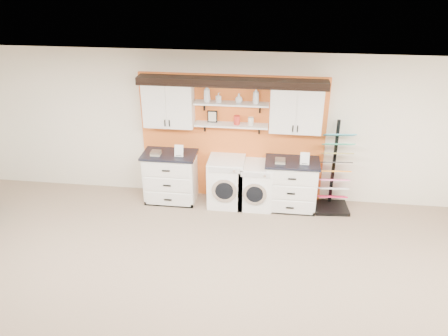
# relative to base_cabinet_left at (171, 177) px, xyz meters

# --- Properties ---
(ceiling) EXTENTS (10.00, 10.00, 0.00)m
(ceiling) POSITION_rel_base_cabinet_left_xyz_m (1.13, -3.64, 2.31)
(ceiling) COLOR white
(ceiling) RESTS_ON wall_back
(wall_back) EXTENTS (10.00, 0.00, 10.00)m
(wall_back) POSITION_rel_base_cabinet_left_xyz_m (1.13, 0.36, 0.91)
(wall_back) COLOR #F0E6D0
(wall_back) RESTS_ON floor
(accent_panel) EXTENTS (3.40, 0.07, 2.40)m
(accent_panel) POSITION_rel_base_cabinet_left_xyz_m (1.13, 0.32, 0.71)
(accent_panel) COLOR orange
(accent_panel) RESTS_ON wall_back
(upper_cabinet_left) EXTENTS (0.90, 0.35, 0.84)m
(upper_cabinet_left) POSITION_rel_base_cabinet_left_xyz_m (-0.00, 0.15, 1.39)
(upper_cabinet_left) COLOR white
(upper_cabinet_left) RESTS_ON wall_back
(upper_cabinet_right) EXTENTS (0.90, 0.35, 0.84)m
(upper_cabinet_right) POSITION_rel_base_cabinet_left_xyz_m (2.26, 0.15, 1.39)
(upper_cabinet_right) COLOR white
(upper_cabinet_right) RESTS_ON wall_back
(shelf_lower) EXTENTS (1.32, 0.28, 0.03)m
(shelf_lower) POSITION_rel_base_cabinet_left_xyz_m (1.13, 0.16, 1.04)
(shelf_lower) COLOR white
(shelf_lower) RESTS_ON wall_back
(shelf_upper) EXTENTS (1.32, 0.28, 0.03)m
(shelf_upper) POSITION_rel_base_cabinet_left_xyz_m (1.13, 0.16, 1.44)
(shelf_upper) COLOR white
(shelf_upper) RESTS_ON wall_back
(crown_molding) EXTENTS (3.30, 0.41, 0.13)m
(crown_molding) POSITION_rel_base_cabinet_left_xyz_m (1.13, 0.17, 1.84)
(crown_molding) COLOR black
(crown_molding) RESTS_ON wall_back
(picture_frame) EXTENTS (0.18, 0.02, 0.22)m
(picture_frame) POSITION_rel_base_cabinet_left_xyz_m (0.78, 0.21, 1.17)
(picture_frame) COLOR black
(picture_frame) RESTS_ON shelf_lower
(canister_red) EXTENTS (0.11, 0.11, 0.16)m
(canister_red) POSITION_rel_base_cabinet_left_xyz_m (1.23, 0.16, 1.14)
(canister_red) COLOR red
(canister_red) RESTS_ON shelf_lower
(canister_cream) EXTENTS (0.10, 0.10, 0.14)m
(canister_cream) POSITION_rel_base_cabinet_left_xyz_m (1.48, 0.16, 1.13)
(canister_cream) COLOR silver
(canister_cream) RESTS_ON shelf_lower
(base_cabinet_left) EXTENTS (1.00, 0.66, 0.98)m
(base_cabinet_left) POSITION_rel_base_cabinet_left_xyz_m (0.00, 0.00, 0.00)
(base_cabinet_left) COLOR white
(base_cabinet_left) RESTS_ON floor
(base_cabinet_right) EXTENTS (0.97, 0.66, 0.95)m
(base_cabinet_right) POSITION_rel_base_cabinet_left_xyz_m (2.26, 0.00, -0.01)
(base_cabinet_right) COLOR white
(base_cabinet_right) RESTS_ON floor
(washer) EXTENTS (0.66, 0.71, 0.92)m
(washer) POSITION_rel_base_cabinet_left_xyz_m (1.07, -0.00, -0.03)
(washer) COLOR white
(washer) RESTS_ON floor
(dryer) EXTENTS (0.61, 0.71, 0.86)m
(dryer) POSITION_rel_base_cabinet_left_xyz_m (1.62, -0.00, -0.06)
(dryer) COLOR white
(dryer) RESTS_ON floor
(sample_rack) EXTENTS (0.66, 0.56, 1.70)m
(sample_rack) POSITION_rel_base_cabinet_left_xyz_m (3.03, 0.04, 0.05)
(sample_rack) COLOR black
(sample_rack) RESTS_ON floor
(soap_bottle_a) EXTENTS (0.14, 0.14, 0.31)m
(soap_bottle_a) POSITION_rel_base_cabinet_left_xyz_m (0.70, 0.16, 1.61)
(soap_bottle_a) COLOR silver
(soap_bottle_a) RESTS_ON shelf_upper
(soap_bottle_b) EXTENTS (0.11, 0.11, 0.17)m
(soap_bottle_b) POSITION_rel_base_cabinet_left_xyz_m (0.90, 0.16, 1.54)
(soap_bottle_b) COLOR silver
(soap_bottle_b) RESTS_ON shelf_upper
(soap_bottle_c) EXTENTS (0.18, 0.18, 0.17)m
(soap_bottle_c) POSITION_rel_base_cabinet_left_xyz_m (1.26, 0.16, 1.54)
(soap_bottle_c) COLOR silver
(soap_bottle_c) RESTS_ON shelf_upper
(soap_bottle_d) EXTENTS (0.16, 0.16, 0.29)m
(soap_bottle_d) POSITION_rel_base_cabinet_left_xyz_m (1.56, 0.16, 1.60)
(soap_bottle_d) COLOR silver
(soap_bottle_d) RESTS_ON shelf_upper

